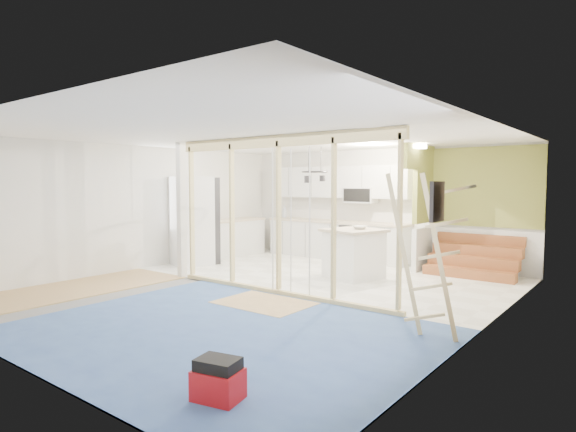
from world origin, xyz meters
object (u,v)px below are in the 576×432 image
Objects in this scene: fridge at (191,221)px; toolbox at (218,381)px; ladder at (426,256)px; island at (354,254)px.

toolbox is at bearing -17.37° from fridge.
ladder reaches higher than toolbox.
fridge reaches higher than toolbox.
ladder is (2.45, -2.61, 0.52)m from island.
ladder is (6.12, -1.77, 0.01)m from fridge.
island is 2.69× the size of toolbox.
fridge is 1.02× the size of ladder.
island is 0.62× the size of ladder.
toolbox is (1.70, -5.22, -0.30)m from island.
ladder is at bearing -31.45° from island.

